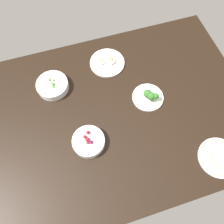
# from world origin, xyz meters

# --- Properties ---
(dining_table) EXTENTS (1.55, 1.07, 0.04)m
(dining_table) POSITION_xyz_m (0.00, 0.00, 0.02)
(dining_table) COLOR black
(dining_table) RESTS_ON ground
(plate_eggs) EXTENTS (0.21, 0.21, 0.05)m
(plate_eggs) POSITION_xyz_m (0.07, 0.33, 0.05)
(plate_eggs) COLOR silver
(plate_eggs) RESTS_ON dining_table
(plate_broccoli) EXTENTS (0.18, 0.18, 0.07)m
(plate_broccoli) POSITION_xyz_m (0.22, 0.03, 0.06)
(plate_broccoli) COLOR silver
(plate_broccoli) RESTS_ON dining_table
(bowl_peas) EXTENTS (0.18, 0.18, 0.06)m
(bowl_peas) POSITION_xyz_m (-0.27, 0.26, 0.07)
(bowl_peas) COLOR silver
(bowl_peas) RESTS_ON dining_table
(plate_sandwich) EXTENTS (0.21, 0.21, 0.04)m
(plate_sandwich) POSITION_xyz_m (0.44, -0.39, 0.05)
(plate_sandwich) COLOR silver
(plate_sandwich) RESTS_ON dining_table
(bowl_berries) EXTENTS (0.17, 0.17, 0.06)m
(bowl_berries) POSITION_xyz_m (-0.16, -0.12, 0.06)
(bowl_berries) COLOR silver
(bowl_berries) RESTS_ON dining_table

